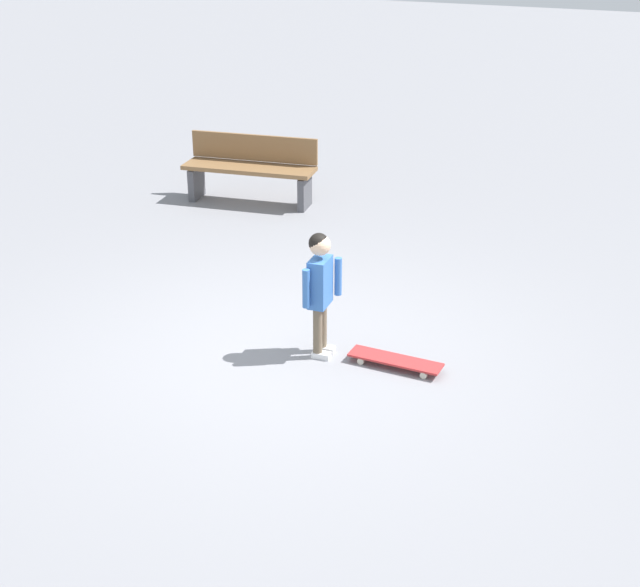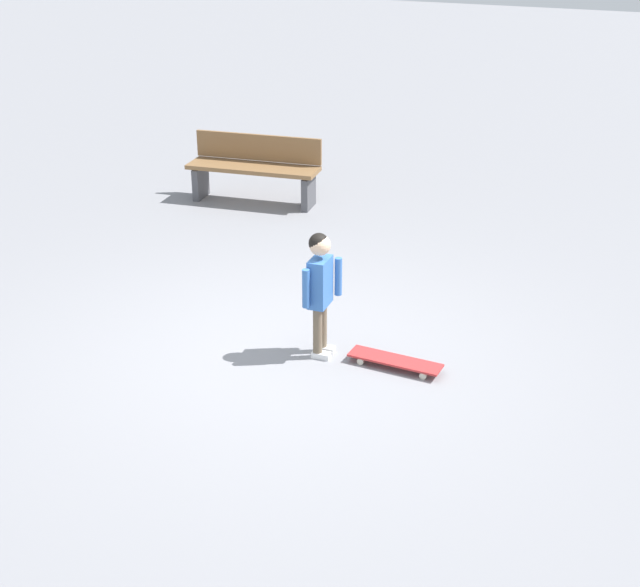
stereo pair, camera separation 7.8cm
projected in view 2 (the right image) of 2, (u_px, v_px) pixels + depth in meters
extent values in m
plane|color=gray|center=(284.00, 353.00, 7.26)|extent=(50.00, 50.00, 0.00)
cylinder|color=brown|center=(322.00, 325.00, 7.19)|extent=(0.08, 0.08, 0.42)
cube|color=white|center=(326.00, 349.00, 7.27)|extent=(0.16, 0.09, 0.05)
cylinder|color=brown|center=(318.00, 331.00, 7.09)|extent=(0.08, 0.08, 0.42)
cube|color=white|center=(321.00, 355.00, 7.17)|extent=(0.16, 0.09, 0.05)
cube|color=#386BB7|center=(320.00, 282.00, 6.97)|extent=(0.16, 0.25, 0.40)
cylinder|color=#386BB7|center=(338.00, 276.00, 7.07)|extent=(0.06, 0.06, 0.32)
cylinder|color=#386BB7|center=(306.00, 288.00, 6.85)|extent=(0.06, 0.06, 0.32)
sphere|color=beige|center=(320.00, 245.00, 6.84)|extent=(0.17, 0.17, 0.17)
sphere|color=black|center=(319.00, 243.00, 6.83)|extent=(0.16, 0.16, 0.16)
cube|color=#B22D2D|center=(395.00, 360.00, 7.01)|extent=(0.77, 0.21, 0.02)
cube|color=#B7B7BC|center=(427.00, 369.00, 6.91)|extent=(0.03, 0.11, 0.02)
cube|color=#B7B7BC|center=(364.00, 355.00, 7.12)|extent=(0.03, 0.11, 0.02)
cylinder|color=beige|center=(430.00, 367.00, 6.98)|extent=(0.06, 0.03, 0.06)
cylinder|color=beige|center=(423.00, 376.00, 6.86)|extent=(0.06, 0.03, 0.06)
cylinder|color=beige|center=(368.00, 353.00, 7.19)|extent=(0.06, 0.03, 0.06)
cylinder|color=beige|center=(361.00, 361.00, 7.07)|extent=(0.06, 0.03, 0.06)
cube|color=brown|center=(253.00, 168.00, 10.59)|extent=(1.64, 0.65, 0.05)
cube|color=brown|center=(258.00, 147.00, 10.69)|extent=(1.59, 0.25, 0.32)
cube|color=#4C4C51|center=(201.00, 182.00, 10.88)|extent=(0.13, 0.36, 0.39)
cube|color=#4C4C51|center=(309.00, 192.00, 10.52)|extent=(0.13, 0.36, 0.39)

